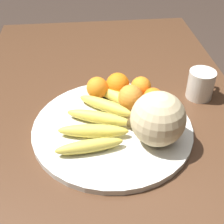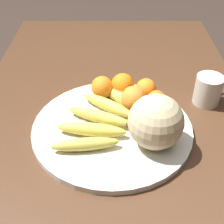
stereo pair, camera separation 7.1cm
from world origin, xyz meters
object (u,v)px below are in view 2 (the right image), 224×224
object	(u,v)px
orange_top_small	(157,100)
orange_back_right	(123,85)
orange_front_right	(102,87)
orange_mid_center	(134,98)
fruit_bowl	(112,128)
ceramic_mug	(209,89)
banana_bunch	(102,116)
melon	(156,122)
kitchen_table	(112,149)
orange_back_left	(156,112)
orange_front_left	(146,89)
produce_tag	(118,110)

from	to	relation	value
orange_top_small	orange_back_right	bearing A→B (deg)	-126.80
orange_front_right	orange_mid_center	world-z (taller)	orange_mid_center
fruit_bowl	orange_back_right	xyz separation A→B (m)	(-0.15, 0.03, 0.04)
fruit_bowl	ceramic_mug	xyz separation A→B (m)	(-0.14, 0.30, 0.04)
banana_bunch	ceramic_mug	size ratio (longest dim) A/B	3.20
banana_bunch	melon	bearing A→B (deg)	169.25
kitchen_table	orange_back_left	size ratio (longest dim) A/B	25.85
orange_back_right	orange_front_right	bearing A→B (deg)	-83.15
orange_back_right	ceramic_mug	xyz separation A→B (m)	(0.01, 0.27, -0.01)
banana_bunch	orange_back_right	world-z (taller)	orange_back_right
orange_front_right	orange_mid_center	xyz separation A→B (m)	(0.07, 0.09, 0.00)
orange_front_left	orange_back_left	distance (m)	0.11
orange_top_small	produce_tag	world-z (taller)	orange_top_small
orange_front_right	orange_top_small	distance (m)	0.18
orange_front_left	orange_back_right	world-z (taller)	orange_back_right
kitchen_table	orange_back_right	size ratio (longest dim) A/B	21.02
fruit_bowl	orange_front_right	xyz separation A→B (m)	(-0.15, -0.03, 0.04)
ceramic_mug	fruit_bowl	bearing A→B (deg)	-65.05
produce_tag	orange_front_left	bearing A→B (deg)	155.79
orange_front_left	banana_bunch	bearing A→B (deg)	-48.29
produce_tag	orange_top_small	bearing A→B (deg)	122.67
orange_front_left	produce_tag	xyz separation A→B (m)	(0.07, -0.09, -0.03)
melon	orange_back_right	world-z (taller)	melon
melon	orange_top_small	distance (m)	0.15
orange_back_right	orange_top_small	xyz separation A→B (m)	(0.07, 0.10, -0.01)
melon	orange_back_left	xyz separation A→B (m)	(-0.09, 0.01, -0.04)
ceramic_mug	orange_mid_center	bearing A→B (deg)	-75.79
fruit_bowl	orange_front_left	world-z (taller)	orange_front_left
orange_front_left	ceramic_mug	xyz separation A→B (m)	(-0.00, 0.20, -0.00)
orange_front_right	orange_back_right	bearing A→B (deg)	96.85
orange_front_left	orange_top_small	xyz separation A→B (m)	(0.06, 0.03, -0.00)
kitchen_table	orange_top_small	xyz separation A→B (m)	(-0.06, 0.13, 0.15)
orange_back_right	produce_tag	bearing A→B (deg)	-11.42
orange_back_left	orange_mid_center	bearing A→B (deg)	-131.66
orange_front_right	orange_back_left	size ratio (longest dim) A/B	1.14
melon	fruit_bowl	bearing A→B (deg)	-121.29
orange_back_left	orange_top_small	distance (m)	0.05
orange_front_left	produce_tag	world-z (taller)	orange_front_left
orange_front_right	produce_tag	size ratio (longest dim) A/B	0.73
kitchen_table	banana_bunch	bearing A→B (deg)	-79.36
orange_mid_center	orange_back_left	xyz separation A→B (m)	(0.05, 0.06, -0.01)
orange_front_right	banana_bunch	bearing A→B (deg)	1.05
orange_front_left	orange_top_small	bearing A→B (deg)	23.66
orange_back_right	ceramic_mug	distance (m)	0.27
orange_back_left	ceramic_mug	distance (m)	0.21
orange_front_right	ceramic_mug	world-z (taller)	ceramic_mug
orange_back_right	melon	bearing A→B (deg)	19.02
banana_bunch	produce_tag	world-z (taller)	banana_bunch
fruit_bowl	ceramic_mug	bearing A→B (deg)	114.95
kitchen_table	orange_back_left	distance (m)	0.19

